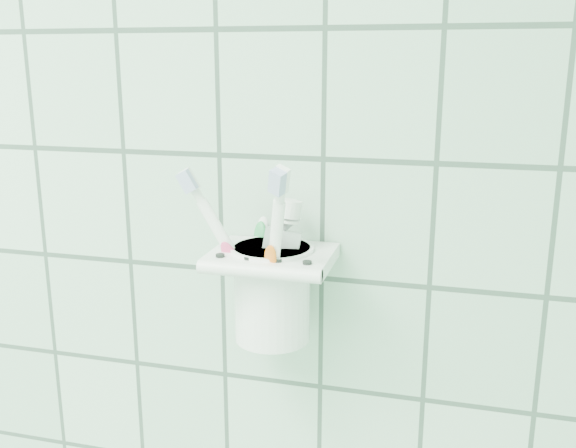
{
  "coord_description": "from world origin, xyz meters",
  "views": [
    {
      "loc": [
        0.83,
        0.55,
        1.48
      ],
      "look_at": [
        0.68,
        1.1,
        1.34
      ],
      "focal_mm": 40.0,
      "sensor_mm": 36.0,
      "label": 1
    }
  ],
  "objects_px": {
    "holder_bracket": "(273,259)",
    "toothbrush_blue": "(252,239)",
    "cup": "(272,289)",
    "toothbrush_pink": "(278,244)",
    "toothpaste_tube": "(265,259)",
    "toothbrush_orange": "(266,237)"
  },
  "relations": [
    {
      "from": "toothbrush_blue",
      "to": "toothpaste_tube",
      "type": "height_order",
      "value": "toothbrush_blue"
    },
    {
      "from": "toothbrush_blue",
      "to": "toothpaste_tube",
      "type": "xyz_separation_m",
      "value": [
        0.02,
        -0.01,
        -0.02
      ]
    },
    {
      "from": "holder_bracket",
      "to": "toothpaste_tube",
      "type": "bearing_deg",
      "value": -133.14
    },
    {
      "from": "cup",
      "to": "toothbrush_pink",
      "type": "xyz_separation_m",
      "value": [
        0.01,
        -0.01,
        0.05
      ]
    },
    {
      "from": "toothbrush_pink",
      "to": "toothbrush_blue",
      "type": "height_order",
      "value": "same"
    },
    {
      "from": "toothpaste_tube",
      "to": "holder_bracket",
      "type": "bearing_deg",
      "value": 38.13
    },
    {
      "from": "toothbrush_pink",
      "to": "toothpaste_tube",
      "type": "xyz_separation_m",
      "value": [
        -0.01,
        -0.0,
        -0.02
      ]
    },
    {
      "from": "holder_bracket",
      "to": "toothbrush_blue",
      "type": "height_order",
      "value": "toothbrush_blue"
    },
    {
      "from": "toothbrush_blue",
      "to": "toothpaste_tube",
      "type": "bearing_deg",
      "value": -21.41
    },
    {
      "from": "toothbrush_blue",
      "to": "toothbrush_orange",
      "type": "distance_m",
      "value": 0.01
    },
    {
      "from": "cup",
      "to": "toothbrush_orange",
      "type": "bearing_deg",
      "value": 173.42
    },
    {
      "from": "holder_bracket",
      "to": "toothpaste_tube",
      "type": "distance_m",
      "value": 0.01
    },
    {
      "from": "holder_bracket",
      "to": "toothbrush_blue",
      "type": "xyz_separation_m",
      "value": [
        -0.02,
        0.0,
        0.02
      ]
    },
    {
      "from": "toothbrush_orange",
      "to": "holder_bracket",
      "type": "bearing_deg",
      "value": -7.2
    },
    {
      "from": "cup",
      "to": "toothbrush_pink",
      "type": "distance_m",
      "value": 0.05
    },
    {
      "from": "cup",
      "to": "toothbrush_blue",
      "type": "xyz_separation_m",
      "value": [
        -0.02,
        0.0,
        0.05
      ]
    },
    {
      "from": "toothbrush_pink",
      "to": "toothpaste_tube",
      "type": "bearing_deg",
      "value": -175.37
    },
    {
      "from": "cup",
      "to": "toothbrush_blue",
      "type": "relative_size",
      "value": 0.52
    },
    {
      "from": "cup",
      "to": "toothbrush_pink",
      "type": "bearing_deg",
      "value": -46.35
    },
    {
      "from": "cup",
      "to": "toothpaste_tube",
      "type": "xyz_separation_m",
      "value": [
        -0.0,
        -0.01,
        0.04
      ]
    },
    {
      "from": "cup",
      "to": "toothbrush_pink",
      "type": "relative_size",
      "value": 0.53
    },
    {
      "from": "toothbrush_pink",
      "to": "toothbrush_orange",
      "type": "relative_size",
      "value": 0.94
    }
  ]
}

